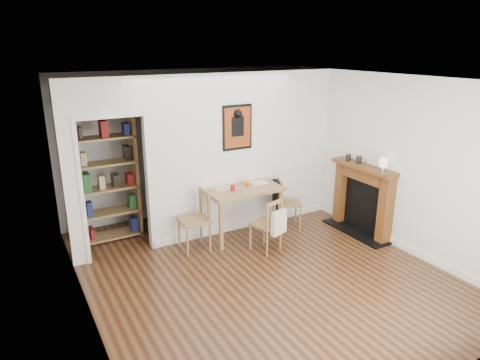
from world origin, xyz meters
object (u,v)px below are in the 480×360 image
red_glass (233,188)px  ceramic_jar_a (359,160)px  bookshelf (108,176)px  chair_right (288,203)px  chair_left (194,221)px  fireplace (363,197)px  chair_front (266,224)px  dining_table (242,193)px  orange_fruit (247,182)px  ceramic_jar_b (348,157)px  notebook (258,183)px  mantel_lamp (383,163)px

red_glass → ceramic_jar_a: 2.12m
bookshelf → chair_right: bearing=-20.9°
chair_left → fireplace: (2.69, -0.76, 0.15)m
chair_right → chair_front: bearing=-144.8°
dining_table → chair_right: 0.90m
chair_front → fireplace: size_ratio=0.67×
orange_fruit → chair_front: bearing=-96.8°
ceramic_jar_a → ceramic_jar_b: ceramic_jar_a is taller
chair_left → ceramic_jar_a: size_ratio=8.58×
ceramic_jar_b → bookshelf: bearing=158.0°
chair_front → ceramic_jar_a: bearing=-1.8°
dining_table → ceramic_jar_b: size_ratio=11.38×
chair_right → ceramic_jar_a: bearing=-33.1°
chair_front → ceramic_jar_a: ceramic_jar_a is taller
fireplace → red_glass: bearing=158.8°
bookshelf → orange_fruit: bearing=-23.5°
bookshelf → notebook: bearing=-21.7°
ceramic_jar_b → orange_fruit: bearing=159.9°
chair_front → orange_fruit: bearing=83.2°
orange_fruit → notebook: bearing=-3.1°
chair_right → bookshelf: 2.97m
ceramic_jar_a → ceramic_jar_b: size_ratio=1.02×
chair_left → red_glass: (0.68, 0.02, 0.41)m
dining_table → fireplace: (1.81, -0.85, -0.11)m
fireplace → ceramic_jar_a: ceramic_jar_a is taller
chair_right → mantel_lamp: bearing=-51.8°
ceramic_jar_a → ceramic_jar_b: (-0.05, 0.20, -0.00)m
mantel_lamp → ceramic_jar_a: 0.54m
chair_left → fireplace: fireplace is taller
dining_table → red_glass: 0.26m
bookshelf → ceramic_jar_b: size_ratio=19.95×
fireplace → ceramic_jar_a: bearing=96.6°
bookshelf → fireplace: size_ratio=1.70×
chair_right → bookshelf: bookshelf is taller
chair_left → ceramic_jar_a: bearing=-13.0°
ceramic_jar_b → chair_left: bearing=170.9°
red_glass → mantel_lamp: mantel_lamp is taller
notebook → ceramic_jar_b: (1.39, -0.57, 0.38)m
mantel_lamp → notebook: bearing=137.1°
notebook → bookshelf: bearing=158.3°
chair_front → chair_right: bearing=35.2°
orange_fruit → mantel_lamp: bearing=-39.2°
red_glass → mantel_lamp: 2.32m
orange_fruit → mantel_lamp: size_ratio=0.41×
red_glass → dining_table: bearing=19.2°
red_glass → notebook: (0.55, 0.13, -0.04)m
ceramic_jar_a → ceramic_jar_b: bearing=104.1°
chair_left → ceramic_jar_b: bearing=-9.1°
chair_left → ceramic_jar_a: 2.84m
ceramic_jar_b → chair_right: bearing=154.9°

